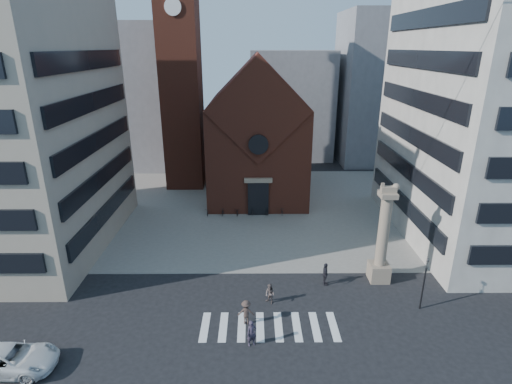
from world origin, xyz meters
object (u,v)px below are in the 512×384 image
white_car (10,359)px  pedestrian_1 (270,294)px  pedestrian_0 (252,333)px  pedestrian_2 (325,274)px  scooter_0 (208,211)px  traffic_light (424,282)px  lion_column (382,243)px

white_car → pedestrian_1: size_ratio=3.46×
pedestrian_1 → white_car: bearing=-115.2°
white_car → pedestrian_0: 14.84m
pedestrian_0 → pedestrian_1: (1.38, 4.59, -0.11)m
white_car → pedestrian_2: bearing=-65.3°
white_car → pedestrian_1: bearing=-66.7°
scooter_0 → traffic_light: bearing=-43.2°
pedestrian_0 → scooter_0: 22.34m
white_car → pedestrian_2: (20.73, 9.12, 0.21)m
lion_column → pedestrian_1: 10.20m
traffic_light → pedestrian_0: (-12.68, -3.82, -1.36)m
lion_column → pedestrian_0: lion_column is taller
lion_column → pedestrian_0: 13.48m
white_car → scooter_0: (9.52, 23.75, -0.32)m
traffic_light → scooter_0: 25.36m
pedestrian_0 → pedestrian_2: 9.31m
lion_column → white_car: 27.36m
pedestrian_1 → scooter_0: 18.34m
pedestrian_0 → pedestrian_2: size_ratio=0.93×
lion_column → pedestrian_0: size_ratio=4.69×
traffic_light → white_car: (-27.38, -5.84, -1.51)m
scooter_0 → pedestrian_1: bearing=-67.2°
scooter_0 → white_car: bearing=-110.0°
lion_column → traffic_light: (1.99, -4.00, -1.17)m
pedestrian_1 → lion_column: bearing=61.5°
traffic_light → lion_column: bearing=116.5°
pedestrian_1 → traffic_light: bearing=38.5°
pedestrian_2 → scooter_0: size_ratio=1.26×
lion_column → scooter_0: size_ratio=5.50×
pedestrian_0 → pedestrian_1: pedestrian_0 is taller
traffic_light → pedestrian_1: (-11.30, 0.78, -1.47)m
white_car → pedestrian_0: size_ratio=3.04×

